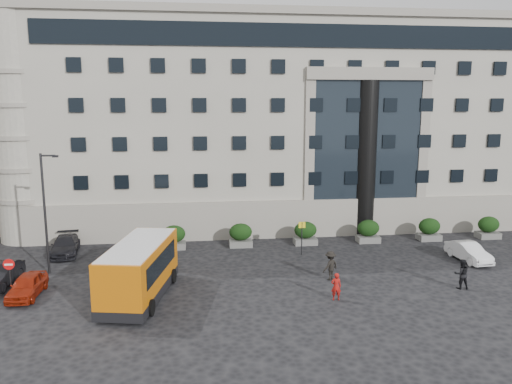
# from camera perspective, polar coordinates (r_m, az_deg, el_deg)

# --- Properties ---
(ground) EXTENTS (120.00, 120.00, 0.00)m
(ground) POSITION_cam_1_polar(r_m,az_deg,el_deg) (32.15, -2.67, -10.18)
(ground) COLOR black
(ground) RESTS_ON ground
(civic_building) EXTENTS (44.00, 24.00, 18.00)m
(civic_building) POSITION_cam_1_polar(r_m,az_deg,el_deg) (52.75, 2.05, 7.79)
(civic_building) COLOR gray
(civic_building) RESTS_ON ground
(entrance_column) EXTENTS (1.80, 1.80, 13.00)m
(entrance_column) POSITION_cam_1_polar(r_m,az_deg,el_deg) (43.03, 12.40, 3.69)
(entrance_column) COLOR black
(entrance_column) RESTS_ON ground
(hedge_a) EXTENTS (1.80, 1.26, 1.84)m
(hedge_a) POSITION_cam_1_polar(r_m,az_deg,el_deg) (39.28, -9.37, -5.09)
(hedge_a) COLOR #5E5E5B
(hedge_a) RESTS_ON ground
(hedge_b) EXTENTS (1.80, 1.26, 1.84)m
(hedge_b) POSITION_cam_1_polar(r_m,az_deg,el_deg) (39.37, -1.77, -4.92)
(hedge_b) COLOR #5E5E5B
(hedge_b) RESTS_ON ground
(hedge_c) EXTENTS (1.80, 1.26, 1.84)m
(hedge_c) POSITION_cam_1_polar(r_m,az_deg,el_deg) (40.15, 5.67, -4.67)
(hedge_c) COLOR #5E5E5B
(hedge_c) RESTS_ON ground
(hedge_d) EXTENTS (1.80, 1.26, 1.84)m
(hedge_d) POSITION_cam_1_polar(r_m,az_deg,el_deg) (41.56, 12.71, -4.36)
(hedge_d) COLOR #5E5E5B
(hedge_d) RESTS_ON ground
(hedge_e) EXTENTS (1.80, 1.26, 1.84)m
(hedge_e) POSITION_cam_1_polar(r_m,az_deg,el_deg) (43.56, 19.19, -4.02)
(hedge_e) COLOR #5E5E5B
(hedge_e) RESTS_ON ground
(hedge_f) EXTENTS (1.80, 1.26, 1.84)m
(hedge_f) POSITION_cam_1_polar(r_m,az_deg,el_deg) (46.05, 25.03, -3.66)
(hedge_f) COLOR #5E5E5B
(hedge_f) RESTS_ON ground
(street_lamp) EXTENTS (1.16, 0.18, 8.00)m
(street_lamp) POSITION_cam_1_polar(r_m,az_deg,el_deg) (35.17, -22.91, -1.81)
(street_lamp) COLOR #262628
(street_lamp) RESTS_ON ground
(bus_stop_sign) EXTENTS (0.50, 0.08, 2.52)m
(bus_stop_sign) POSITION_cam_1_polar(r_m,az_deg,el_deg) (37.11, 5.26, -4.62)
(bus_stop_sign) COLOR #262628
(bus_stop_sign) RESTS_ON ground
(no_entry_sign) EXTENTS (0.64, 0.16, 2.32)m
(no_entry_sign) POSITION_cam_1_polar(r_m,az_deg,el_deg) (32.44, -26.35, -8.00)
(no_entry_sign) COLOR #262628
(no_entry_sign) RESTS_ON ground
(minibus) EXTENTS (4.12, 8.11, 3.23)m
(minibus) POSITION_cam_1_polar(r_m,az_deg,el_deg) (29.84, -13.19, -8.47)
(minibus) COLOR #C05F09
(minibus) RESTS_ON ground
(red_truck) EXTENTS (3.41, 5.76, 2.91)m
(red_truck) POSITION_cam_1_polar(r_m,az_deg,el_deg) (46.53, -22.87, -2.67)
(red_truck) COLOR maroon
(red_truck) RESTS_ON ground
(parked_car_a) EXTENTS (1.64, 3.88, 1.31)m
(parked_car_a) POSITION_cam_1_polar(r_m,az_deg,el_deg) (32.50, -24.69, -9.69)
(parked_car_a) COLOR maroon
(parked_car_a) RESTS_ON ground
(parked_car_b) EXTENTS (1.69, 4.35, 1.41)m
(parked_car_b) POSITION_cam_1_polar(r_m,az_deg,el_deg) (34.92, -27.21, -8.44)
(parked_car_b) COLOR black
(parked_car_b) RESTS_ON ground
(parked_car_c) EXTENTS (2.44, 4.79, 1.33)m
(parked_car_c) POSITION_cam_1_polar(r_m,az_deg,el_deg) (40.10, -20.97, -5.72)
(parked_car_c) COLOR black
(parked_car_c) RESTS_ON ground
(parked_car_d) EXTENTS (2.96, 5.03, 1.31)m
(parked_car_d) POSITION_cam_1_polar(r_m,az_deg,el_deg) (48.18, -17.91, -2.95)
(parked_car_d) COLOR black
(parked_car_d) RESTS_ON ground
(white_taxi) EXTENTS (1.77, 4.13, 1.32)m
(white_taxi) POSITION_cam_1_polar(r_m,az_deg,el_deg) (39.00, 23.12, -6.31)
(white_taxi) COLOR white
(white_taxi) RESTS_ON ground
(pedestrian_a) EXTENTS (0.63, 0.45, 1.62)m
(pedestrian_a) POSITION_cam_1_polar(r_m,az_deg,el_deg) (29.39, 9.14, -10.62)
(pedestrian_a) COLOR #A11410
(pedestrian_a) RESTS_ON ground
(pedestrian_b) EXTENTS (0.97, 0.80, 1.85)m
(pedestrian_b) POSITION_cam_1_polar(r_m,az_deg,el_deg) (33.13, 22.43, -8.65)
(pedestrian_b) COLOR black
(pedestrian_b) RESTS_ON ground
(pedestrian_c) EXTENTS (1.40, 1.27, 1.89)m
(pedestrian_c) POSITION_cam_1_polar(r_m,az_deg,el_deg) (32.47, 8.50, -8.31)
(pedestrian_c) COLOR black
(pedestrian_c) RESTS_ON ground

